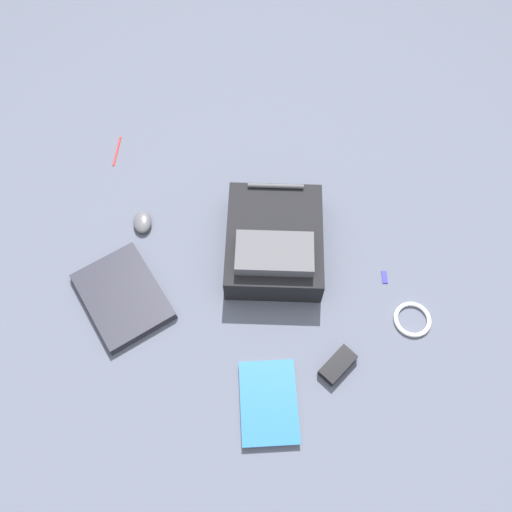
% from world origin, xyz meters
% --- Properties ---
extents(ground_plane, '(3.95, 3.95, 0.00)m').
position_xyz_m(ground_plane, '(0.00, 0.00, 0.00)').
color(ground_plane, '#4C5160').
extents(backpack, '(0.35, 0.42, 0.17)m').
position_xyz_m(backpack, '(0.08, 0.06, 0.07)').
color(backpack, black).
rests_on(backpack, ground_plane).
extents(laptop, '(0.40, 0.42, 0.03)m').
position_xyz_m(laptop, '(-0.44, -0.16, 0.02)').
color(laptop, '#24242C').
rests_on(laptop, ground_plane).
extents(book_manual, '(0.21, 0.29, 0.02)m').
position_xyz_m(book_manual, '(0.09, -0.49, 0.01)').
color(book_manual, silver).
rests_on(book_manual, ground_plane).
extents(computer_mouse, '(0.08, 0.11, 0.03)m').
position_xyz_m(computer_mouse, '(-0.41, 0.14, 0.02)').
color(computer_mouse, '#4C4C51').
rests_on(computer_mouse, ground_plane).
extents(cable_coil, '(0.13, 0.13, 0.02)m').
position_xyz_m(cable_coil, '(0.57, -0.18, 0.01)').
color(cable_coil, silver).
rests_on(cable_coil, ground_plane).
extents(power_brick, '(0.13, 0.14, 0.03)m').
position_xyz_m(power_brick, '(0.31, -0.36, 0.02)').
color(power_brick, black).
rests_on(power_brick, ground_plane).
extents(pen_black, '(0.01, 0.15, 0.01)m').
position_xyz_m(pen_black, '(-0.57, 0.48, 0.00)').
color(pen_black, red).
rests_on(pen_black, ground_plane).
extents(usb_stick, '(0.02, 0.05, 0.01)m').
position_xyz_m(usb_stick, '(0.48, -0.02, 0.00)').
color(usb_stick, '#191999').
rests_on(usb_stick, ground_plane).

